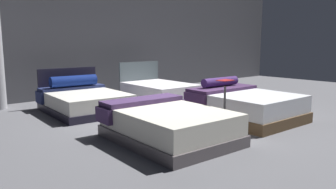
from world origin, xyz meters
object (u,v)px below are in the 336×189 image
bed_1 (244,106)px  bed_3 (159,92)px  price_sign (224,112)px  bed_2 (84,100)px  bed_0 (168,124)px

bed_1 → bed_3: (0.07, 2.85, -0.05)m
bed_3 → price_sign: size_ratio=2.19×
price_sign → bed_1: bearing=17.4°
bed_2 → price_sign: size_ratio=2.30×
price_sign → bed_2: bearing=109.1°
bed_1 → bed_2: bed_2 is taller
bed_2 → bed_3: 2.21m
bed_0 → bed_1: (2.14, 0.08, 0.03)m
bed_1 → bed_3: bed_3 is taller
bed_0 → bed_2: bearing=92.5°
bed_0 → price_sign: price_sign is taller
bed_2 → price_sign: 3.39m
bed_1 → bed_2: size_ratio=0.96×
bed_0 → price_sign: (1.11, -0.24, 0.09)m
bed_0 → bed_3: 3.67m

